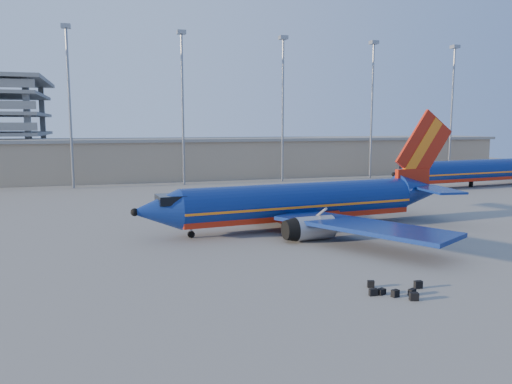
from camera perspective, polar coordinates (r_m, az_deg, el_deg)
ground at (r=53.85m, az=4.60°, el=-4.52°), size 220.00×220.00×0.00m
terminal_building at (r=111.13m, az=-1.51°, el=4.06°), size 122.00×16.00×8.50m
light_mast_row at (r=98.22m, az=-2.51°, el=11.30°), size 101.60×1.60×28.65m
aircraft_main at (r=55.40m, az=5.79°, el=-1.22°), size 38.99×37.37×13.21m
aircraft_second at (r=100.69m, az=23.82°, el=2.27°), size 38.55×14.95×13.06m
luggage_pile at (r=35.61m, az=15.79°, el=-10.81°), size 4.35×3.65×0.54m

